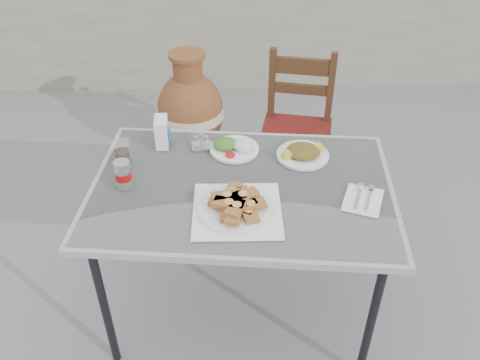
{
  "coord_description": "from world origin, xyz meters",
  "views": [
    {
      "loc": [
        -0.12,
        -1.83,
        2.12
      ],
      "look_at": [
        -0.08,
        -0.05,
        0.78
      ],
      "focal_mm": 38.0,
      "sensor_mm": 36.0,
      "label": 1
    }
  ],
  "objects_px": {
    "pide_plate": "(237,205)",
    "salad_rice_plate": "(234,147)",
    "salad_chopped_plate": "(303,153)",
    "soda_can": "(123,174)",
    "terracotta_urn": "(191,113)",
    "cola_glass": "(122,154)",
    "chair": "(297,130)",
    "condiment_caddy": "(202,143)",
    "napkin_holder": "(162,132)",
    "cafe_table": "(242,195)"
  },
  "relations": [
    {
      "from": "condiment_caddy",
      "to": "soda_can",
      "type": "bearing_deg",
      "value": -137.45
    },
    {
      "from": "terracotta_urn",
      "to": "cafe_table",
      "type": "bearing_deg",
      "value": -77.05
    },
    {
      "from": "soda_can",
      "to": "terracotta_urn",
      "type": "bearing_deg",
      "value": 82.31
    },
    {
      "from": "cafe_table",
      "to": "condiment_caddy",
      "type": "distance_m",
      "value": 0.36
    },
    {
      "from": "pide_plate",
      "to": "chair",
      "type": "bearing_deg",
      "value": 70.74
    },
    {
      "from": "pide_plate",
      "to": "cola_glass",
      "type": "relative_size",
      "value": 3.24
    },
    {
      "from": "cafe_table",
      "to": "condiment_caddy",
      "type": "relative_size",
      "value": 12.72
    },
    {
      "from": "soda_can",
      "to": "condiment_caddy",
      "type": "bearing_deg",
      "value": 42.55
    },
    {
      "from": "pide_plate",
      "to": "condiment_caddy",
      "type": "height_order",
      "value": "pide_plate"
    },
    {
      "from": "salad_rice_plate",
      "to": "salad_chopped_plate",
      "type": "bearing_deg",
      "value": -10.5
    },
    {
      "from": "salad_rice_plate",
      "to": "chair",
      "type": "height_order",
      "value": "chair"
    },
    {
      "from": "napkin_holder",
      "to": "chair",
      "type": "relative_size",
      "value": 0.15
    },
    {
      "from": "salad_rice_plate",
      "to": "cafe_table",
      "type": "bearing_deg",
      "value": -83.74
    },
    {
      "from": "salad_chopped_plate",
      "to": "pide_plate",
      "type": "bearing_deg",
      "value": -129.37
    },
    {
      "from": "cola_glass",
      "to": "chair",
      "type": "height_order",
      "value": "chair"
    },
    {
      "from": "cafe_table",
      "to": "salad_chopped_plate",
      "type": "xyz_separation_m",
      "value": [
        0.29,
        0.21,
        0.08
      ]
    },
    {
      "from": "salad_chopped_plate",
      "to": "soda_can",
      "type": "bearing_deg",
      "value": -165.43
    },
    {
      "from": "cola_glass",
      "to": "salad_chopped_plate",
      "type": "bearing_deg",
      "value": 2.27
    },
    {
      "from": "cafe_table",
      "to": "pide_plate",
      "type": "relative_size",
      "value": 3.85
    },
    {
      "from": "condiment_caddy",
      "to": "terracotta_urn",
      "type": "distance_m",
      "value": 1.17
    },
    {
      "from": "pide_plate",
      "to": "terracotta_urn",
      "type": "distance_m",
      "value": 1.63
    },
    {
      "from": "soda_can",
      "to": "salad_rice_plate",
      "type": "bearing_deg",
      "value": 29.28
    },
    {
      "from": "napkin_holder",
      "to": "chair",
      "type": "distance_m",
      "value": 1.02
    },
    {
      "from": "pide_plate",
      "to": "cola_glass",
      "type": "distance_m",
      "value": 0.62
    },
    {
      "from": "napkin_holder",
      "to": "terracotta_urn",
      "type": "relative_size",
      "value": 0.17
    },
    {
      "from": "salad_rice_plate",
      "to": "condiment_caddy",
      "type": "distance_m",
      "value": 0.15
    },
    {
      "from": "soda_can",
      "to": "cola_glass",
      "type": "relative_size",
      "value": 1.13
    },
    {
      "from": "napkin_holder",
      "to": "condiment_caddy",
      "type": "bearing_deg",
      "value": -12.57
    },
    {
      "from": "salad_chopped_plate",
      "to": "terracotta_urn",
      "type": "xyz_separation_m",
      "value": [
        -0.6,
        1.16,
        -0.43
      ]
    },
    {
      "from": "terracotta_urn",
      "to": "cola_glass",
      "type": "bearing_deg",
      "value": -100.3
    },
    {
      "from": "pide_plate",
      "to": "condiment_caddy",
      "type": "relative_size",
      "value": 3.3
    },
    {
      "from": "cafe_table",
      "to": "napkin_holder",
      "type": "relative_size",
      "value": 9.97
    },
    {
      "from": "cola_glass",
      "to": "napkin_holder",
      "type": "relative_size",
      "value": 0.8
    },
    {
      "from": "cafe_table",
      "to": "soda_can",
      "type": "xyz_separation_m",
      "value": [
        -0.5,
        0.01,
        0.12
      ]
    },
    {
      "from": "chair",
      "to": "salad_chopped_plate",
      "type": "bearing_deg",
      "value": -84.25
    },
    {
      "from": "salad_rice_plate",
      "to": "soda_can",
      "type": "distance_m",
      "value": 0.54
    },
    {
      "from": "soda_can",
      "to": "chair",
      "type": "xyz_separation_m",
      "value": [
        0.86,
        0.94,
        -0.36
      ]
    },
    {
      "from": "salad_chopped_plate",
      "to": "condiment_caddy",
      "type": "xyz_separation_m",
      "value": [
        -0.47,
        0.09,
        0.0
      ]
    },
    {
      "from": "pide_plate",
      "to": "soda_can",
      "type": "height_order",
      "value": "soda_can"
    },
    {
      "from": "napkin_holder",
      "to": "condiment_caddy",
      "type": "distance_m",
      "value": 0.2
    },
    {
      "from": "salad_chopped_plate",
      "to": "napkin_holder",
      "type": "height_order",
      "value": "napkin_holder"
    },
    {
      "from": "salad_rice_plate",
      "to": "chair",
      "type": "relative_size",
      "value": 0.25
    },
    {
      "from": "pide_plate",
      "to": "salad_rice_plate",
      "type": "distance_m",
      "value": 0.44
    },
    {
      "from": "salad_rice_plate",
      "to": "pide_plate",
      "type": "bearing_deg",
      "value": -89.22
    },
    {
      "from": "cafe_table",
      "to": "napkin_holder",
      "type": "xyz_separation_m",
      "value": [
        -0.37,
        0.33,
        0.12
      ]
    },
    {
      "from": "napkin_holder",
      "to": "terracotta_urn",
      "type": "distance_m",
      "value": 1.15
    },
    {
      "from": "pide_plate",
      "to": "cola_glass",
      "type": "xyz_separation_m",
      "value": [
        -0.51,
        0.35,
        0.02
      ]
    },
    {
      "from": "condiment_caddy",
      "to": "chair",
      "type": "distance_m",
      "value": 0.9
    },
    {
      "from": "napkin_holder",
      "to": "cola_glass",
      "type": "bearing_deg",
      "value": -139.94
    },
    {
      "from": "pide_plate",
      "to": "salad_rice_plate",
      "type": "height_order",
      "value": "pide_plate"
    }
  ]
}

